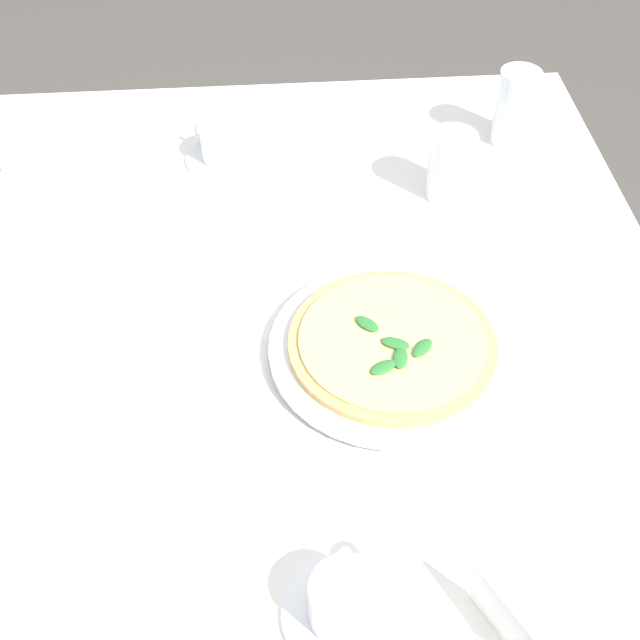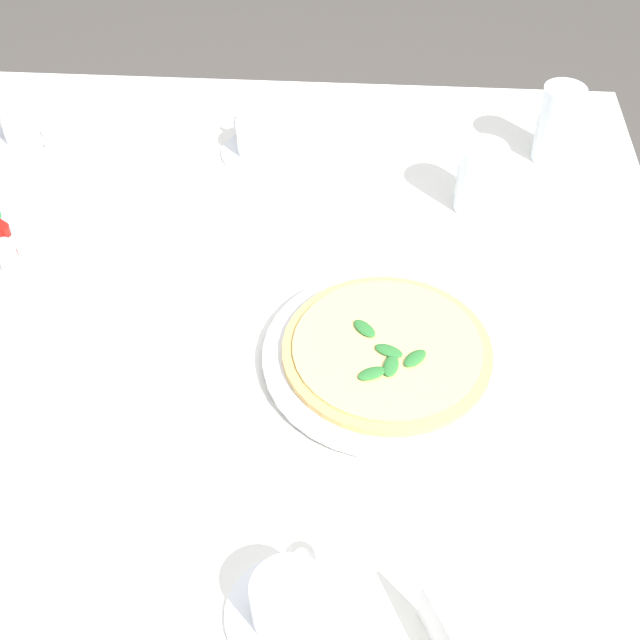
% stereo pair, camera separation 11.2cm
% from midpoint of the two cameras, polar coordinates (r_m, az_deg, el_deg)
% --- Properties ---
extents(ground_plane, '(8.00, 8.00, 0.00)m').
position_cam_midpoint_polar(ground_plane, '(1.75, -5.00, -16.33)').
color(ground_plane, '#4C4742').
extents(dining_table, '(1.16, 1.16, 0.72)m').
position_cam_midpoint_polar(dining_table, '(1.26, -6.69, -3.31)').
color(dining_table, white).
rests_on(dining_table, ground_plane).
extents(pizza_plate, '(0.31, 0.31, 0.02)m').
position_cam_midpoint_polar(pizza_plate, '(1.10, 1.83, -2.12)').
color(pizza_plate, white).
rests_on(pizza_plate, dining_table).
extents(pizza, '(0.26, 0.26, 0.02)m').
position_cam_midpoint_polar(pizza, '(1.08, 1.85, -1.63)').
color(pizza, '#DBAD60').
rests_on(pizza, pizza_plate).
extents(coffee_cup_left_edge, '(0.13, 0.13, 0.06)m').
position_cam_midpoint_polar(coffee_cup_left_edge, '(1.43, -8.59, 11.16)').
color(coffee_cup_left_edge, white).
rests_on(coffee_cup_left_edge, dining_table).
extents(coffee_cup_back_corner, '(0.13, 0.13, 0.06)m').
position_cam_midpoint_polar(coffee_cup_back_corner, '(0.88, -1.98, -18.36)').
color(coffee_cup_back_corner, white).
rests_on(coffee_cup_back_corner, dining_table).
extents(water_glass_center_back, '(0.07, 0.07, 0.11)m').
position_cam_midpoint_polar(water_glass_center_back, '(1.33, 6.20, 9.72)').
color(water_glass_center_back, white).
rests_on(water_glass_center_back, dining_table).
extents(water_glass_right_edge, '(0.07, 0.07, 0.13)m').
position_cam_midpoint_polar(water_glass_right_edge, '(1.47, 10.53, 13.21)').
color(water_glass_right_edge, white).
rests_on(water_glass_right_edge, dining_table).
extents(menu_card, '(0.08, 0.04, 0.06)m').
position_cam_midpoint_polar(menu_card, '(0.88, 8.23, -19.12)').
color(menu_card, white).
rests_on(menu_card, dining_table).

